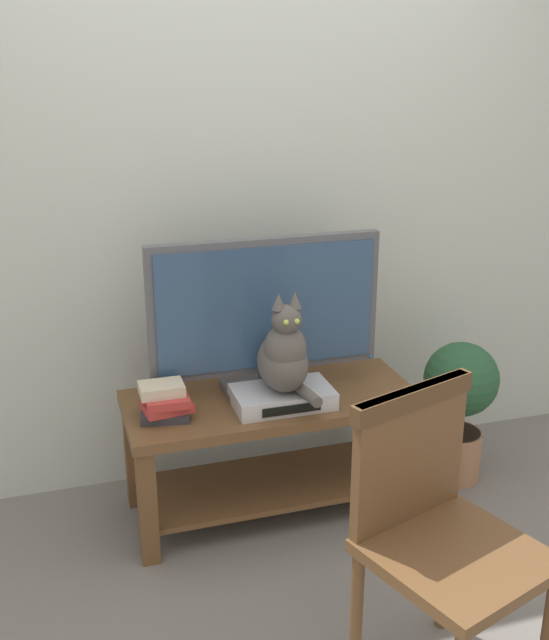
{
  "coord_description": "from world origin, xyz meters",
  "views": [
    {
      "loc": [
        -0.83,
        -2.26,
        1.88
      ],
      "look_at": [
        -0.0,
        0.41,
        0.89
      ],
      "focal_mm": 42.49,
      "sensor_mm": 36.0,
      "label": 1
    }
  ],
  "objects_px": {
    "tv": "(265,312)",
    "media_box": "(282,397)",
    "book_stack": "(165,402)",
    "potted_plant": "(459,400)",
    "tv_stand": "(271,433)",
    "wooden_chair": "(436,521)",
    "cat": "(284,355)"
  },
  "relations": [
    {
      "from": "book_stack",
      "to": "tv",
      "type": "bearing_deg",
      "value": 16.66
    },
    {
      "from": "cat",
      "to": "book_stack",
      "type": "relative_size",
      "value": 1.97
    },
    {
      "from": "tv_stand",
      "to": "wooden_chair",
      "type": "xyz_separation_m",
      "value": [
        0.2,
        -1.03,
        0.2
      ]
    },
    {
      "from": "tv_stand",
      "to": "potted_plant",
      "type": "xyz_separation_m",
      "value": [
        0.89,
        -0.0,
        0.03
      ]
    },
    {
      "from": "tv_stand",
      "to": "media_box",
      "type": "bearing_deg",
      "value": -75.07
    },
    {
      "from": "tv_stand",
      "to": "cat",
      "type": "relative_size",
      "value": 2.89
    },
    {
      "from": "book_stack",
      "to": "potted_plant",
      "type": "distance_m",
      "value": 1.35
    },
    {
      "from": "potted_plant",
      "to": "book_stack",
      "type": "bearing_deg",
      "value": -177.94
    },
    {
      "from": "potted_plant",
      "to": "tv_stand",
      "type": "bearing_deg",
      "value": 179.72
    },
    {
      "from": "media_box",
      "to": "book_stack",
      "type": "height_order",
      "value": "book_stack"
    },
    {
      "from": "tv",
      "to": "media_box",
      "type": "height_order",
      "value": "tv"
    },
    {
      "from": "tv_stand",
      "to": "tv",
      "type": "bearing_deg",
      "value": 89.98
    },
    {
      "from": "tv_stand",
      "to": "wooden_chair",
      "type": "bearing_deg",
      "value": -79.1
    },
    {
      "from": "cat",
      "to": "wooden_chair",
      "type": "relative_size",
      "value": 0.44
    },
    {
      "from": "book_stack",
      "to": "tv_stand",
      "type": "bearing_deg",
      "value": 6.7
    },
    {
      "from": "media_box",
      "to": "potted_plant",
      "type": "relative_size",
      "value": 0.6
    },
    {
      "from": "book_stack",
      "to": "cat",
      "type": "bearing_deg",
      "value": -5.88
    },
    {
      "from": "media_box",
      "to": "potted_plant",
      "type": "height_order",
      "value": "potted_plant"
    },
    {
      "from": "media_box",
      "to": "book_stack",
      "type": "xyz_separation_m",
      "value": [
        -0.47,
        0.03,
        0.03
      ]
    },
    {
      "from": "tv_stand",
      "to": "book_stack",
      "type": "height_order",
      "value": "book_stack"
    },
    {
      "from": "tv_stand",
      "to": "cat",
      "type": "bearing_deg",
      "value": -76.7
    },
    {
      "from": "tv_stand",
      "to": "cat",
      "type": "height_order",
      "value": "cat"
    },
    {
      "from": "tv_stand",
      "to": "wooden_chair",
      "type": "distance_m",
      "value": 1.07
    },
    {
      "from": "tv_stand",
      "to": "potted_plant",
      "type": "relative_size",
      "value": 1.82
    },
    {
      "from": "wooden_chair",
      "to": "tv_stand",
      "type": "bearing_deg",
      "value": 100.9
    },
    {
      "from": "media_box",
      "to": "book_stack",
      "type": "bearing_deg",
      "value": 176.05
    },
    {
      "from": "tv",
      "to": "wooden_chair",
      "type": "distance_m",
      "value": 1.17
    },
    {
      "from": "wooden_chair",
      "to": "book_stack",
      "type": "bearing_deg",
      "value": 123.36
    },
    {
      "from": "cat",
      "to": "book_stack",
      "type": "xyz_separation_m",
      "value": [
        -0.47,
        0.05,
        -0.16
      ]
    },
    {
      "from": "cat",
      "to": "wooden_chair",
      "type": "xyz_separation_m",
      "value": [
        0.17,
        -0.93,
        -0.19
      ]
    },
    {
      "from": "tv",
      "to": "wooden_chair",
      "type": "relative_size",
      "value": 1.02
    },
    {
      "from": "book_stack",
      "to": "potted_plant",
      "type": "xyz_separation_m",
      "value": [
        1.34,
        0.05,
        -0.2
      ]
    }
  ]
}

